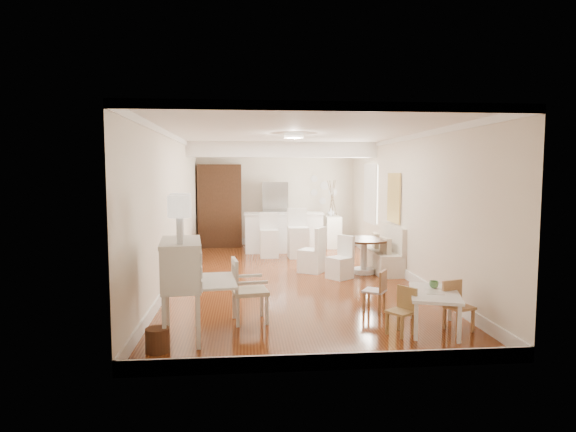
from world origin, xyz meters
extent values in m
plane|color=brown|center=(0.00, 0.00, 0.00)|extent=(9.00, 9.00, 0.00)
cube|color=white|center=(0.00, 0.00, 2.80)|extent=(4.50, 9.00, 0.04)
cube|color=silver|center=(0.00, 4.50, 1.40)|extent=(4.50, 0.04, 2.80)
cube|color=silver|center=(0.00, -4.50, 1.40)|extent=(4.50, 0.04, 2.80)
cube|color=silver|center=(-2.25, 0.00, 1.40)|extent=(0.04, 9.00, 2.80)
cube|color=silver|center=(2.25, 0.00, 1.40)|extent=(0.04, 9.00, 2.80)
cube|color=white|center=(0.00, 2.20, 2.62)|extent=(4.50, 0.45, 0.36)
cube|color=tan|center=(2.21, 0.50, 1.55)|extent=(0.04, 0.84, 1.04)
cube|color=white|center=(2.23, 2.40, 1.55)|extent=(0.04, 1.10, 1.40)
cylinder|color=#381E11|center=(-1.20, 4.48, 1.85)|extent=(0.30, 0.03, 0.30)
cylinder|color=white|center=(0.00, -0.50, 2.75)|extent=(0.36, 0.36, 0.08)
cube|color=silver|center=(-1.70, -3.34, 0.62)|extent=(1.08, 1.10, 1.25)
cube|color=silver|center=(-0.84, -2.75, 0.45)|extent=(0.58, 0.58, 0.90)
cylinder|color=#59321B|center=(-1.93, -3.80, 0.14)|extent=(0.37, 0.37, 0.28)
cube|color=white|center=(1.59, -3.32, 0.26)|extent=(0.89, 1.16, 0.51)
cube|color=#AC874E|center=(1.08, -3.47, 0.31)|extent=(0.42, 0.42, 0.62)
cube|color=#A17249|center=(1.03, -2.40, 0.32)|extent=(0.43, 0.43, 0.64)
cube|color=tan|center=(1.90, -3.38, 0.33)|extent=(0.40, 0.40, 0.66)
cube|color=silver|center=(1.99, 0.50, 0.49)|extent=(0.52, 1.60, 0.98)
cylinder|color=#432615|center=(1.54, 0.29, 0.36)|extent=(1.25, 1.25, 0.72)
cube|color=white|center=(0.95, -0.15, 0.42)|extent=(0.57, 0.57, 0.84)
cube|color=white|center=(0.48, 0.49, 0.47)|extent=(0.64, 0.63, 0.95)
cube|color=white|center=(0.10, 3.10, 0.52)|extent=(2.05, 0.65, 1.03)
cube|color=white|center=(-0.32, 2.32, 0.55)|extent=(0.44, 0.44, 1.09)
cube|color=white|center=(0.39, 2.22, 0.60)|extent=(0.50, 0.50, 1.20)
cube|color=#381E11|center=(-1.60, 4.18, 1.15)|extent=(1.20, 0.60, 2.30)
imported|color=silver|center=(0.30, 4.15, 0.90)|extent=(0.75, 0.65, 1.80)
cube|color=white|center=(1.52, 3.85, 0.44)|extent=(0.42, 0.92, 0.87)
imported|color=#5A9758|center=(1.66, -3.12, 0.56)|extent=(0.15, 0.15, 0.10)
imported|color=white|center=(1.49, 3.88, 0.98)|extent=(0.26, 0.26, 0.21)
camera|label=1|loc=(-0.89, -9.35, 2.09)|focal=30.00mm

